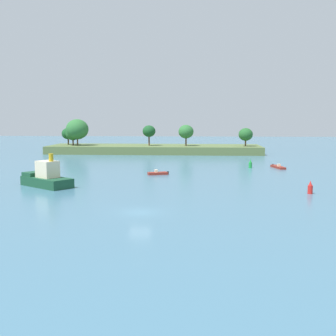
{
  "coord_description": "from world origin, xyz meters",
  "views": [
    {
      "loc": [
        6.41,
        -47.93,
        10.77
      ],
      "look_at": [
        0.97,
        33.43,
        1.2
      ],
      "focal_mm": 46.06,
      "sensor_mm": 36.0,
      "label": 1
    }
  ],
  "objects_px": {
    "fishing_skiff": "(158,173)",
    "small_motorboat": "(278,167)",
    "channel_buoy_red": "(310,188)",
    "channel_buoy_green": "(250,164)",
    "tugboat": "(46,178)"
  },
  "relations": [
    {
      "from": "channel_buoy_red",
      "to": "small_motorboat",
      "type": "bearing_deg",
      "value": 87.65
    },
    {
      "from": "fishing_skiff",
      "to": "channel_buoy_red",
      "type": "bearing_deg",
      "value": -39.3
    },
    {
      "from": "fishing_skiff",
      "to": "tugboat",
      "type": "distance_m",
      "value": 22.3
    },
    {
      "from": "small_motorboat",
      "to": "channel_buoy_red",
      "type": "distance_m",
      "value": 31.47
    },
    {
      "from": "channel_buoy_red",
      "to": "tugboat",
      "type": "bearing_deg",
      "value": 174.29
    },
    {
      "from": "channel_buoy_red",
      "to": "channel_buoy_green",
      "type": "height_order",
      "value": "same"
    },
    {
      "from": "channel_buoy_red",
      "to": "channel_buoy_green",
      "type": "xyz_separation_m",
      "value": [
        -4.61,
        31.32,
        0.0
      ]
    },
    {
      "from": "fishing_skiff",
      "to": "channel_buoy_green",
      "type": "xyz_separation_m",
      "value": [
        18.88,
        12.1,
        0.55
      ]
    },
    {
      "from": "tugboat",
      "to": "channel_buoy_green",
      "type": "xyz_separation_m",
      "value": [
        35.1,
        27.35,
        -0.56
      ]
    },
    {
      "from": "fishing_skiff",
      "to": "small_motorboat",
      "type": "xyz_separation_m",
      "value": [
        24.78,
        12.22,
        -0.01
      ]
    },
    {
      "from": "tugboat",
      "to": "channel_buoy_red",
      "type": "height_order",
      "value": "tugboat"
    },
    {
      "from": "tugboat",
      "to": "small_motorboat",
      "type": "distance_m",
      "value": 49.37
    },
    {
      "from": "fishing_skiff",
      "to": "tugboat",
      "type": "xyz_separation_m",
      "value": [
        -16.22,
        -15.25,
        1.11
      ]
    },
    {
      "from": "fishing_skiff",
      "to": "channel_buoy_green",
      "type": "bearing_deg",
      "value": 32.66
    },
    {
      "from": "fishing_skiff",
      "to": "small_motorboat",
      "type": "relative_size",
      "value": 0.67
    }
  ]
}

